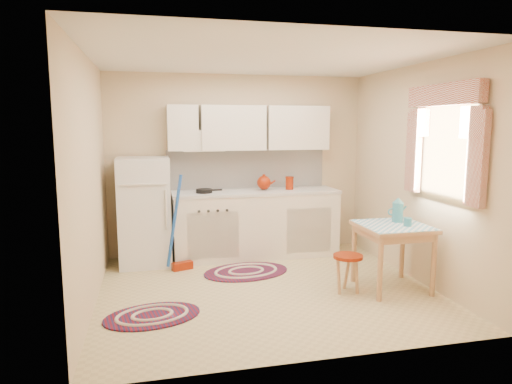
# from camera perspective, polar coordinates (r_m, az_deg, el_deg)

# --- Properties ---
(room_shell) EXTENTS (3.64, 3.60, 2.52)m
(room_shell) POSITION_cam_1_polar(r_m,az_deg,el_deg) (5.14, 2.32, 5.99)
(room_shell) COLOR tan
(room_shell) RESTS_ON ground
(fridge) EXTENTS (0.65, 0.60, 1.40)m
(fridge) POSITION_cam_1_polar(r_m,az_deg,el_deg) (6.07, -13.76, -2.40)
(fridge) COLOR white
(fridge) RESTS_ON ground
(broom) EXTENTS (0.30, 0.20, 1.20)m
(broom) POSITION_cam_1_polar(r_m,az_deg,el_deg) (5.75, -9.32, -3.87)
(broom) COLOR #1B4DA9
(broom) RESTS_ON ground
(base_cabinets) EXTENTS (2.25, 0.60, 0.88)m
(base_cabinets) POSITION_cam_1_polar(r_m,az_deg,el_deg) (6.32, -0.05, -4.13)
(base_cabinets) COLOR silver
(base_cabinets) RESTS_ON ground
(countertop) EXTENTS (2.27, 0.62, 0.04)m
(countertop) POSITION_cam_1_polar(r_m,az_deg,el_deg) (6.24, -0.05, -0.00)
(countertop) COLOR beige
(countertop) RESTS_ON base_cabinets
(frying_pan) EXTENTS (0.25, 0.25, 0.05)m
(frying_pan) POSITION_cam_1_polar(r_m,az_deg,el_deg) (6.07, -6.51, 0.13)
(frying_pan) COLOR black
(frying_pan) RESTS_ON countertop
(red_kettle) EXTENTS (0.24, 0.22, 0.21)m
(red_kettle) POSITION_cam_1_polar(r_m,az_deg,el_deg) (6.25, 1.00, 1.18)
(red_kettle) COLOR maroon
(red_kettle) RESTS_ON countertop
(red_canister) EXTENTS (0.12, 0.12, 0.16)m
(red_canister) POSITION_cam_1_polar(r_m,az_deg,el_deg) (6.35, 4.20, 1.03)
(red_canister) COLOR maroon
(red_canister) RESTS_ON countertop
(table) EXTENTS (0.72, 0.72, 0.72)m
(table) POSITION_cam_1_polar(r_m,az_deg,el_deg) (5.32, 16.64, -7.80)
(table) COLOR tan
(table) RESTS_ON ground
(stool) EXTENTS (0.41, 0.41, 0.42)m
(stool) POSITION_cam_1_polar(r_m,az_deg,el_deg) (5.12, 11.36, -9.98)
(stool) COLOR maroon
(stool) RESTS_ON ground
(coffee_pot) EXTENTS (0.17, 0.16, 0.30)m
(coffee_pot) POSITION_cam_1_polar(r_m,az_deg,el_deg) (5.36, 17.30, -2.10)
(coffee_pot) COLOR teal
(coffee_pot) RESTS_ON table
(mug) EXTENTS (0.11, 0.11, 0.10)m
(mug) POSITION_cam_1_polar(r_m,az_deg,el_deg) (5.19, 18.43, -3.61)
(mug) COLOR teal
(mug) RESTS_ON table
(rug_center) EXTENTS (1.17, 0.87, 0.02)m
(rug_center) POSITION_cam_1_polar(r_m,az_deg,el_deg) (5.74, -1.24, -9.92)
(rug_center) COLOR maroon
(rug_center) RESTS_ON ground
(rug_left) EXTENTS (1.01, 0.77, 0.02)m
(rug_left) POSITION_cam_1_polar(r_m,az_deg,el_deg) (4.61, -12.82, -14.86)
(rug_left) COLOR maroon
(rug_left) RESTS_ON ground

